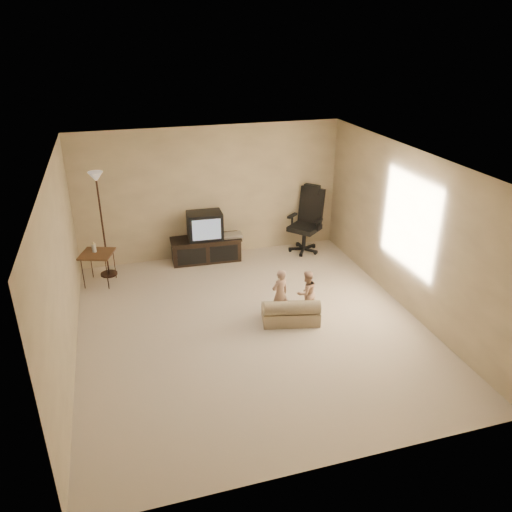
{
  "coord_description": "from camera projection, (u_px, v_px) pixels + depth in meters",
  "views": [
    {
      "loc": [
        -1.72,
        -6.13,
        4.08
      ],
      "look_at": [
        0.25,
        0.6,
        0.86
      ],
      "focal_mm": 35.0,
      "sensor_mm": 36.0,
      "label": 1
    }
  ],
  "objects": [
    {
      "name": "child_sofa",
      "position": [
        291.0,
        313.0,
        7.51
      ],
      "size": [
        0.93,
        0.65,
        0.42
      ],
      "rotation": [
        0.0,
        0.0,
        -0.22
      ],
      "color": "gray",
      "rests_on": "floor"
    },
    {
      "name": "toddler_left",
      "position": [
        280.0,
        294.0,
        7.56
      ],
      "size": [
        0.34,
        0.29,
        0.8
      ],
      "primitive_type": "imported",
      "rotation": [
        0.0,
        0.0,
        3.45
      ],
      "color": "tan",
      "rests_on": "floor"
    },
    {
      "name": "floor",
      "position": [
        251.0,
        326.0,
        7.48
      ],
      "size": [
        5.5,
        5.5,
        0.0
      ],
      "primitive_type": "plane",
      "color": "beige",
      "rests_on": "ground"
    },
    {
      "name": "side_table",
      "position": [
        97.0,
        254.0,
        8.52
      ],
      "size": [
        0.66,
        0.66,
        0.78
      ],
      "rotation": [
        0.0,
        0.0,
        -0.33
      ],
      "color": "brown",
      "rests_on": "floor"
    },
    {
      "name": "floor_lamp",
      "position": [
        99.0,
        202.0,
        8.46
      ],
      "size": [
        0.3,
        0.3,
        1.91
      ],
      "color": "#321E16",
      "rests_on": "floor"
    },
    {
      "name": "office_chair",
      "position": [
        306.0,
        228.0,
        9.85
      ],
      "size": [
        0.85,
        0.85,
        1.32
      ],
      "rotation": [
        0.0,
        0.0,
        -0.87
      ],
      "color": "black",
      "rests_on": "floor"
    },
    {
      "name": "toddler_right",
      "position": [
        307.0,
        293.0,
        7.68
      ],
      "size": [
        0.39,
        0.27,
        0.72
      ],
      "primitive_type": "imported",
      "rotation": [
        0.0,
        0.0,
        3.38
      ],
      "color": "tan",
      "rests_on": "floor"
    },
    {
      "name": "room_shell",
      "position": [
        251.0,
        232.0,
        6.85
      ],
      "size": [
        5.5,
        5.5,
        5.5
      ],
      "color": "silver",
      "rests_on": "floor"
    },
    {
      "name": "tv_stand",
      "position": [
        206.0,
        241.0,
        9.44
      ],
      "size": [
        1.36,
        0.56,
        0.96
      ],
      "rotation": [
        0.0,
        0.0,
        -0.05
      ],
      "color": "black",
      "rests_on": "floor"
    }
  ]
}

